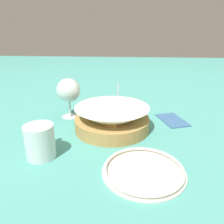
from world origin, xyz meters
The scene contains 7 objects.
ground_plane centered at (0.00, 0.00, 0.00)m, with size 4.00×4.00×0.00m, color teal.
food_basket centered at (0.03, 0.03, 0.04)m, with size 0.25×0.25×0.08m.
sauce_cup centered at (0.20, 0.02, 0.02)m, with size 0.07×0.06×0.11m.
wine_glass centered at (0.13, 0.20, 0.10)m, with size 0.09×0.09×0.15m.
beer_mug centered at (-0.15, 0.20, 0.04)m, with size 0.11×0.08×0.09m.
side_plate centered at (-0.20, -0.07, 0.01)m, with size 0.20×0.20×0.01m.
napkin centered at (0.12, -0.19, 0.00)m, with size 0.15×0.12×0.01m.
Camera 1 is at (-0.64, -0.02, 0.32)m, focal length 35.00 mm.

